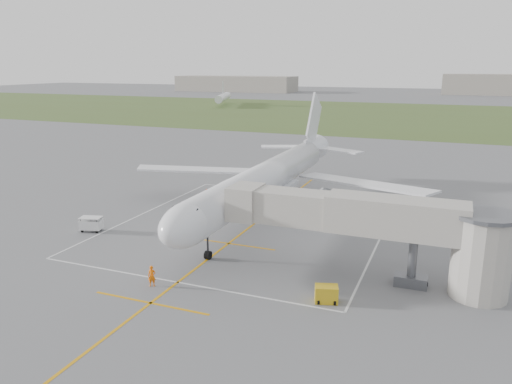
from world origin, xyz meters
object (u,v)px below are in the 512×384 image
at_px(jet_bridge, 386,227).
at_px(ramp_worker_wing, 207,195).
at_px(ramp_worker_nose, 152,276).
at_px(gpu_unit, 326,294).
at_px(airliner, 266,179).
at_px(baggage_cart, 91,224).

height_order(jet_bridge, ramp_worker_wing, jet_bridge).
bearing_deg(jet_bridge, ramp_worker_nose, -155.47).
bearing_deg(ramp_worker_wing, gpu_unit, 153.16).
height_order(gpu_unit, ramp_worker_wing, ramp_worker_wing).
xyz_separation_m(airliner, baggage_cart, (-15.40, -12.80, -3.58)).
xyz_separation_m(jet_bridge, ramp_worker_nose, (-17.28, -7.88, -3.87)).
height_order(airliner, baggage_cart, airliner).
height_order(airliner, gpu_unit, airliner).
bearing_deg(gpu_unit, baggage_cart, 149.19).
bearing_deg(baggage_cart, airliner, 25.15).
bearing_deg(jet_bridge, ramp_worker_wing, 145.74).
relative_size(airliner, gpu_unit, 23.49).
relative_size(baggage_cart, ramp_worker_nose, 1.46).
xyz_separation_m(airliner, gpu_unit, (12.31, -19.59, -3.75)).
bearing_deg(gpu_unit, ramp_worker_nose, 173.34).
bearing_deg(airliner, ramp_worker_wing, 162.79).
relative_size(airliner, baggage_cart, 18.37).
bearing_deg(ramp_worker_nose, jet_bridge, 1.48).
relative_size(gpu_unit, ramp_worker_wing, 1.21).
height_order(ramp_worker_nose, ramp_worker_wing, ramp_worker_nose).
bearing_deg(ramp_worker_nose, baggage_cart, 122.97).
xyz_separation_m(baggage_cart, ramp_worker_wing, (5.87, 15.76, 0.01)).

